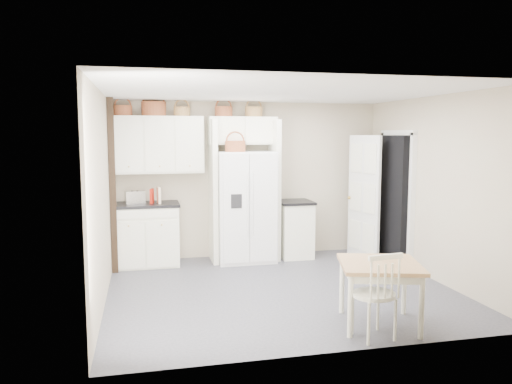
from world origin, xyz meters
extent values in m
plane|color=#34353C|center=(0.00, 0.00, 0.00)|extent=(4.50, 4.50, 0.00)
plane|color=white|center=(0.00, 0.00, 2.60)|extent=(4.50, 4.50, 0.00)
plane|color=tan|center=(0.00, 2.00, 1.30)|extent=(4.50, 0.00, 4.50)
plane|color=tan|center=(-2.25, 0.00, 1.30)|extent=(0.00, 4.00, 4.00)
plane|color=tan|center=(2.25, 0.00, 1.30)|extent=(0.00, 4.00, 4.00)
cube|color=white|center=(-0.15, 1.64, 0.90)|extent=(0.93, 0.74, 1.79)
cube|color=white|center=(-1.74, 1.70, 0.47)|extent=(1.02, 0.65, 0.95)
cube|color=white|center=(0.72, 1.70, 0.46)|extent=(0.52, 0.62, 0.91)
cube|color=#9B6740|center=(0.70, -1.45, 0.35)|extent=(1.03, 1.03, 0.69)
cube|color=white|center=(0.49, -1.75, 0.45)|extent=(0.49, 0.46, 0.90)
cube|color=black|center=(-1.74, 1.70, 0.97)|extent=(1.07, 0.69, 0.04)
cube|color=black|center=(0.72, 1.70, 0.94)|extent=(0.56, 0.67, 0.04)
cube|color=silver|center=(-1.89, 1.65, 1.09)|extent=(0.32, 0.22, 0.20)
cube|color=#B21A0B|center=(-1.63, 1.62, 1.11)|extent=(0.07, 0.16, 0.23)
cube|color=beige|center=(-1.53, 1.62, 1.12)|extent=(0.06, 0.17, 0.25)
cylinder|color=brown|center=(-2.04, 1.83, 2.43)|extent=(0.28, 0.28, 0.16)
cylinder|color=brown|center=(-1.57, 1.83, 2.46)|extent=(0.38, 0.38, 0.22)
cylinder|color=brown|center=(-1.13, 1.83, 2.42)|extent=(0.26, 0.26, 0.15)
cylinder|color=brown|center=(-0.46, 1.83, 2.43)|extent=(0.29, 0.29, 0.16)
cylinder|color=brown|center=(0.04, 1.83, 2.43)|extent=(0.29, 0.29, 0.16)
cylinder|color=brown|center=(-0.32, 1.54, 1.88)|extent=(0.32, 0.32, 0.17)
cube|color=white|center=(-1.50, 1.83, 1.90)|extent=(1.40, 0.34, 0.90)
cube|color=white|center=(-0.15, 1.83, 2.12)|extent=(1.12, 0.34, 0.45)
cube|color=white|center=(-0.66, 1.70, 1.15)|extent=(0.08, 0.60, 2.30)
cube|color=white|center=(0.36, 1.70, 1.15)|extent=(0.08, 0.60, 2.30)
cube|color=black|center=(-2.20, 1.35, 1.30)|extent=(0.09, 0.09, 2.60)
cube|color=black|center=(2.16, 1.00, 1.02)|extent=(0.18, 0.85, 2.05)
cube|color=white|center=(1.80, 1.33, 1.02)|extent=(0.21, 0.79, 2.05)
camera|label=1|loc=(-1.76, -6.25, 2.05)|focal=35.00mm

